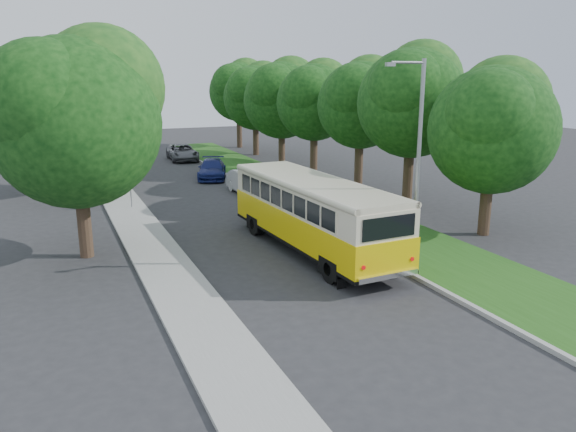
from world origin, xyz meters
name	(u,v)px	position (x,y,z in m)	size (l,w,h in m)	color
ground	(289,262)	(0.00, 0.00, 0.00)	(120.00, 120.00, 0.00)	#28282B
curb	(314,222)	(3.60, 5.00, 0.07)	(0.20, 70.00, 0.15)	gray
grass_verge	(354,218)	(5.95, 5.00, 0.07)	(4.50, 70.00, 0.13)	#204E15
sidewalk	(148,241)	(-4.80, 5.00, 0.06)	(2.20, 70.00, 0.12)	gray
treeline	(227,97)	(3.15, 17.99, 5.93)	(24.27, 41.91, 9.46)	#332319
lamppost_near	(417,158)	(4.21, -2.50, 4.37)	(1.71, 0.16, 8.00)	gray
lamppost_far	(114,130)	(-4.70, 16.00, 4.12)	(1.71, 0.16, 7.50)	gray
warning_sign	(130,180)	(-4.50, 11.98, 1.71)	(0.56, 0.10, 2.50)	gray
vintage_bus	(313,216)	(1.47, 0.78, 1.61)	(2.79, 10.84, 3.22)	yellow
car_silver	(261,205)	(1.56, 7.29, 0.67)	(1.59, 3.96, 1.35)	#ACADB1
car_white	(249,182)	(3.00, 13.15, 0.77)	(1.63, 4.68, 1.54)	silver
car_blue	(212,169)	(2.39, 19.58, 0.69)	(1.93, 4.76, 1.38)	navy
car_grey	(182,152)	(2.47, 29.37, 0.70)	(2.32, 5.04, 1.40)	#55565C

